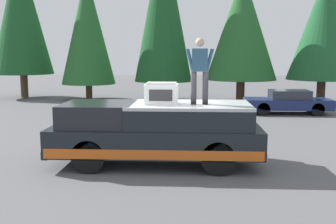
# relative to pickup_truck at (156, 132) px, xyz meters

# --- Properties ---
(ground_plane) EXTENTS (90.00, 90.00, 0.00)m
(ground_plane) POSITION_rel_pickup_truck_xyz_m (0.16, -0.27, -0.87)
(ground_plane) COLOR #565659
(pickup_truck) EXTENTS (2.01, 5.54, 1.65)m
(pickup_truck) POSITION_rel_pickup_truck_xyz_m (0.00, 0.00, 0.00)
(pickup_truck) COLOR black
(pickup_truck) RESTS_ON ground
(compressor_unit) EXTENTS (0.65, 0.84, 0.56)m
(compressor_unit) POSITION_rel_pickup_truck_xyz_m (-0.15, -0.16, 1.05)
(compressor_unit) COLOR silver
(compressor_unit) RESTS_ON pickup_truck
(person_on_truck_bed) EXTENTS (0.29, 0.72, 1.69)m
(person_on_truck_bed) POSITION_rel_pickup_truck_xyz_m (-0.09, -1.14, 1.68)
(person_on_truck_bed) COLOR #333338
(person_on_truck_bed) RESTS_ON pickup_truck
(parked_car_navy) EXTENTS (1.64, 4.10, 1.16)m
(parked_car_navy) POSITION_rel_pickup_truck_xyz_m (9.63, -5.69, -0.29)
(parked_car_navy) COLOR navy
(parked_car_navy) RESTS_ON ground
(conifer_far_left) EXTENTS (4.11, 4.11, 7.66)m
(conifer_far_left) POSITION_rel_pickup_truck_xyz_m (13.96, -8.62, 3.65)
(conifer_far_left) COLOR #4C3826
(conifer_far_left) RESTS_ON ground
(conifer_left) EXTENTS (4.21, 4.21, 7.67)m
(conifer_left) POSITION_rel_pickup_truck_xyz_m (14.19, -3.92, 3.64)
(conifer_left) COLOR #4C3826
(conifer_left) RESTS_ON ground
(conifer_center_left) EXTENTS (3.58, 3.58, 10.63)m
(conifer_center_left) POSITION_rel_pickup_truck_xyz_m (15.03, 0.80, 5.03)
(conifer_center_left) COLOR #4C3826
(conifer_center_left) RESTS_ON ground
(conifer_center_right) EXTENTS (3.40, 3.40, 8.03)m
(conifer_center_right) POSITION_rel_pickup_truck_xyz_m (15.25, 5.60, 3.64)
(conifer_center_right) COLOR #4C3826
(conifer_center_right) RESTS_ON ground
(conifer_right) EXTENTS (3.95, 3.95, 9.82)m
(conifer_right) POSITION_rel_pickup_truck_xyz_m (16.15, 10.21, 4.82)
(conifer_right) COLOR #4C3826
(conifer_right) RESTS_ON ground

